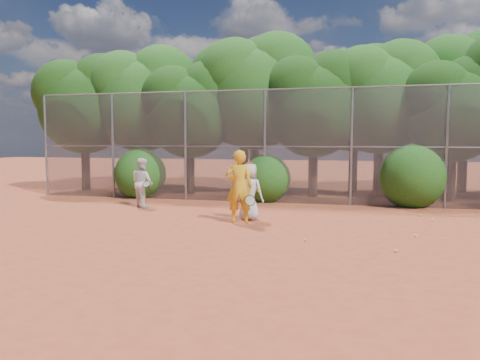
# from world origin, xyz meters

# --- Properties ---
(ground) EXTENTS (80.00, 80.00, 0.00)m
(ground) POSITION_xyz_m (0.00, 0.00, 0.00)
(ground) COLOR #A24024
(ground) RESTS_ON ground
(fence_back) EXTENTS (20.05, 0.09, 4.03)m
(fence_back) POSITION_xyz_m (-0.12, 6.00, 2.05)
(fence_back) COLOR gray
(fence_back) RESTS_ON ground
(tree_0) EXTENTS (4.38, 3.81, 6.00)m
(tree_0) POSITION_xyz_m (-9.44, 8.04, 3.93)
(tree_0) COLOR black
(tree_0) RESTS_ON ground
(tree_1) EXTENTS (4.64, 4.03, 6.35)m
(tree_1) POSITION_xyz_m (-6.94, 8.54, 4.16)
(tree_1) COLOR black
(tree_1) RESTS_ON ground
(tree_2) EXTENTS (3.99, 3.47, 5.47)m
(tree_2) POSITION_xyz_m (-4.45, 7.83, 3.58)
(tree_2) COLOR black
(tree_2) RESTS_ON ground
(tree_3) EXTENTS (4.89, 4.26, 6.70)m
(tree_3) POSITION_xyz_m (-1.94, 8.84, 4.40)
(tree_3) COLOR black
(tree_3) RESTS_ON ground
(tree_4) EXTENTS (4.19, 3.64, 5.73)m
(tree_4) POSITION_xyz_m (0.55, 8.24, 3.76)
(tree_4) COLOR black
(tree_4) RESTS_ON ground
(tree_5) EXTENTS (4.51, 3.92, 6.17)m
(tree_5) POSITION_xyz_m (3.06, 9.04, 4.05)
(tree_5) COLOR black
(tree_5) RESTS_ON ground
(tree_6) EXTENTS (3.86, 3.36, 5.29)m
(tree_6) POSITION_xyz_m (5.55, 8.03, 3.47)
(tree_6) COLOR black
(tree_6) RESTS_ON ground
(tree_9) EXTENTS (4.83, 4.20, 6.62)m
(tree_9) POSITION_xyz_m (-7.94, 10.84, 4.34)
(tree_9) COLOR black
(tree_9) RESTS_ON ground
(tree_10) EXTENTS (5.15, 4.48, 7.06)m
(tree_10) POSITION_xyz_m (-2.93, 11.05, 4.63)
(tree_10) COLOR black
(tree_10) RESTS_ON ground
(tree_11) EXTENTS (4.64, 4.03, 6.35)m
(tree_11) POSITION_xyz_m (2.06, 10.64, 4.16)
(tree_11) COLOR black
(tree_11) RESTS_ON ground
(tree_12) EXTENTS (5.02, 4.37, 6.88)m
(tree_12) POSITION_xyz_m (6.56, 11.24, 4.51)
(tree_12) COLOR black
(tree_12) RESTS_ON ground
(bush_0) EXTENTS (2.00, 2.00, 2.00)m
(bush_0) POSITION_xyz_m (-6.00, 6.30, 1.00)
(bush_0) COLOR #184812
(bush_0) RESTS_ON ground
(bush_1) EXTENTS (1.80, 1.80, 1.80)m
(bush_1) POSITION_xyz_m (-1.00, 6.30, 0.90)
(bush_1) COLOR #184812
(bush_1) RESTS_ON ground
(bush_2) EXTENTS (2.20, 2.20, 2.20)m
(bush_2) POSITION_xyz_m (4.00, 6.30, 1.10)
(bush_2) COLOR #184812
(bush_2) RESTS_ON ground
(player_yellow) EXTENTS (0.89, 0.61, 1.97)m
(player_yellow) POSITION_xyz_m (-0.83, 1.76, 0.99)
(player_yellow) COLOR gold
(player_yellow) RESTS_ON ground
(player_teen) EXTENTS (0.88, 0.67, 1.63)m
(player_teen) POSITION_xyz_m (-0.66, 2.27, 0.81)
(player_teen) COLOR silver
(player_teen) RESTS_ON ground
(player_white) EXTENTS (1.00, 0.95, 1.64)m
(player_white) POSITION_xyz_m (-4.72, 3.87, 0.82)
(player_white) COLOR silver
(player_white) RESTS_ON ground
(ball_0) EXTENTS (0.07, 0.07, 0.07)m
(ball_0) POSITION_xyz_m (3.58, 1.00, 0.03)
(ball_0) COLOR #B9E028
(ball_0) RESTS_ON ground
(ball_1) EXTENTS (0.07, 0.07, 0.07)m
(ball_1) POSITION_xyz_m (4.27, 3.34, 0.03)
(ball_1) COLOR #B9E028
(ball_1) RESTS_ON ground
(ball_2) EXTENTS (0.07, 0.07, 0.07)m
(ball_2) POSITION_xyz_m (3.04, -0.67, 0.03)
(ball_2) COLOR #B9E028
(ball_2) RESTS_ON ground
(ball_4) EXTENTS (0.07, 0.07, 0.07)m
(ball_4) POSITION_xyz_m (1.16, -0.10, 0.03)
(ball_4) COLOR #B9E028
(ball_4) RESTS_ON ground
(ball_5) EXTENTS (0.07, 0.07, 0.07)m
(ball_5) POSITION_xyz_m (4.03, 4.08, 0.03)
(ball_5) COLOR #B9E028
(ball_5) RESTS_ON ground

